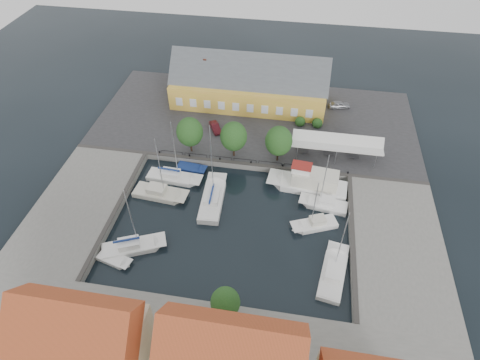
# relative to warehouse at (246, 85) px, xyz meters

# --- Properties ---
(ground) EXTENTS (140.00, 140.00, 0.00)m
(ground) POSITION_rel_warehouse_xyz_m (2.60, -28.36, -4.43)
(ground) COLOR black
(ground) RESTS_ON ground
(north_quay) EXTENTS (56.00, 26.00, 1.00)m
(north_quay) POSITION_rel_warehouse_xyz_m (2.60, -5.36, -3.93)
(north_quay) COLOR #2D2D30
(north_quay) RESTS_ON ground
(west_quay) EXTENTS (12.00, 24.00, 1.00)m
(west_quay) POSITION_rel_warehouse_xyz_m (-19.40, -30.36, -3.93)
(west_quay) COLOR slate
(west_quay) RESTS_ON ground
(east_quay) EXTENTS (12.00, 24.00, 1.00)m
(east_quay) POSITION_rel_warehouse_xyz_m (24.60, -30.36, -3.93)
(east_quay) COLOR slate
(east_quay) RESTS_ON ground
(quay_edge_fittings) EXTENTS (56.00, 24.72, 0.40)m
(quay_edge_fittings) POSITION_rel_warehouse_xyz_m (2.62, -23.61, -3.37)
(quay_edge_fittings) COLOR #383533
(quay_edge_fittings) RESTS_ON north_quay
(warehouse) EXTENTS (28.56, 14.00, 9.55)m
(warehouse) POSITION_rel_warehouse_xyz_m (0.00, 0.00, 0.00)
(warehouse) COLOR gold
(warehouse) RESTS_ON north_quay
(tent_canopy) EXTENTS (14.00, 4.00, 2.83)m
(tent_canopy) POSITION_rel_warehouse_xyz_m (16.60, -13.86, -0.74)
(tent_canopy) COLOR silver
(tent_canopy) RESTS_ON north_quay
(quay_trees) EXTENTS (18.20, 4.20, 6.30)m
(quay_trees) POSITION_rel_warehouse_xyz_m (0.60, -16.36, 0.45)
(quay_trees) COLOR black
(quay_trees) RESTS_ON north_quay
(car_silver) EXTENTS (4.22, 2.42, 1.35)m
(car_silver) POSITION_rel_warehouse_xyz_m (17.46, 0.47, -2.75)
(car_silver) COLOR #97989E
(car_silver) RESTS_ON north_quay
(car_red) EXTENTS (2.90, 3.79, 1.20)m
(car_red) POSITION_rel_warehouse_xyz_m (-3.77, -10.14, -2.83)
(car_red) COLOR #54131B
(car_red) RESTS_ON north_quay
(center_sailboat) EXTENTS (3.45, 10.04, 13.42)m
(center_sailboat) POSITION_rel_warehouse_xyz_m (-0.85, -25.89, -4.06)
(center_sailboat) COLOR white
(center_sailboat) RESTS_ON ground
(trawler) EXTENTS (12.31, 4.70, 5.00)m
(trawler) POSITION_rel_warehouse_xyz_m (13.03, -20.82, -3.41)
(trawler) COLOR white
(trawler) RESTS_ON ground
(east_boat_a) EXTENTS (7.17, 3.26, 10.04)m
(east_boat_a) POSITION_rel_warehouse_xyz_m (15.25, -24.25, -4.17)
(east_boat_a) COLOR white
(east_boat_a) RESTS_ON ground
(east_boat_b) EXTENTS (6.68, 4.42, 9.08)m
(east_boat_b) POSITION_rel_warehouse_xyz_m (14.04, -28.24, -4.17)
(east_boat_b) COLOR white
(east_boat_b) RESTS_ON ground
(east_boat_c) EXTENTS (4.09, 9.00, 11.11)m
(east_boat_c) POSITION_rel_warehouse_xyz_m (16.45, -35.74, -4.17)
(east_boat_c) COLOR white
(east_boat_c) RESTS_ON ground
(west_boat_a) EXTENTS (8.83, 2.98, 11.49)m
(west_boat_a) POSITION_rel_warehouse_xyz_m (-7.87, -22.32, -4.16)
(west_boat_a) COLOR white
(west_boat_a) RESTS_ON ground
(west_boat_b) EXTENTS (8.43, 3.50, 11.23)m
(west_boat_b) POSITION_rel_warehouse_xyz_m (-8.90, -25.96, -4.17)
(west_boat_b) COLOR beige
(west_boat_b) RESTS_ON ground
(west_boat_d) EXTENTS (8.53, 5.56, 11.15)m
(west_boat_d) POSITION_rel_warehouse_xyz_m (-9.37, -35.97, -4.16)
(west_boat_d) COLOR white
(west_boat_d) RESTS_ON ground
(launch_sw) EXTENTS (4.93, 2.91, 0.98)m
(launch_sw) POSITION_rel_warehouse_xyz_m (-11.05, -38.15, -4.34)
(launch_sw) COLOR white
(launch_sw) RESTS_ON ground
(launch_nw) EXTENTS (4.98, 2.44, 0.88)m
(launch_nw) POSITION_rel_warehouse_xyz_m (-5.77, -19.58, -4.34)
(launch_nw) COLOR navy
(launch_nw) RESTS_ON ground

